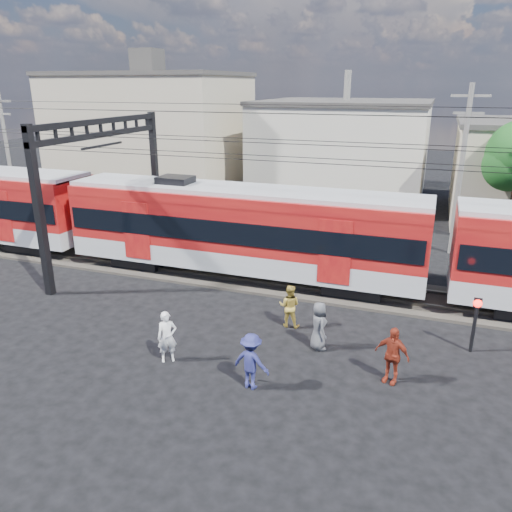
% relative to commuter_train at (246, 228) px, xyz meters
% --- Properties ---
extents(ground, '(120.00, 120.00, 0.00)m').
position_rel_commuter_train_xyz_m(ground, '(2.83, -8.00, -2.40)').
color(ground, black).
rests_on(ground, ground).
extents(track_bed, '(70.00, 3.40, 0.12)m').
position_rel_commuter_train_xyz_m(track_bed, '(2.83, 0.00, -2.34)').
color(track_bed, '#2D2823').
rests_on(track_bed, ground).
extents(rail_near, '(70.00, 0.12, 0.12)m').
position_rel_commuter_train_xyz_m(rail_near, '(2.83, -0.75, -2.22)').
color(rail_near, '#59544C').
rests_on(rail_near, track_bed).
extents(rail_far, '(70.00, 0.12, 0.12)m').
position_rel_commuter_train_xyz_m(rail_far, '(2.83, 0.75, -2.22)').
color(rail_far, '#59544C').
rests_on(rail_far, track_bed).
extents(commuter_train, '(50.30, 3.08, 4.17)m').
position_rel_commuter_train_xyz_m(commuter_train, '(0.00, 0.00, 0.00)').
color(commuter_train, black).
rests_on(commuter_train, ground).
extents(catenary, '(70.00, 9.30, 7.52)m').
position_rel_commuter_train_xyz_m(catenary, '(-5.82, -0.00, 2.73)').
color(catenary, black).
rests_on(catenary, ground).
extents(building_west, '(14.28, 10.20, 9.30)m').
position_rel_commuter_train_xyz_m(building_west, '(-14.17, 16.00, 2.25)').
color(building_west, tan).
rests_on(building_west, ground).
extents(building_midwest, '(12.24, 12.24, 7.30)m').
position_rel_commuter_train_xyz_m(building_midwest, '(0.83, 19.00, 1.25)').
color(building_midwest, beige).
rests_on(building_midwest, ground).
extents(utility_pole_mid, '(1.80, 0.24, 8.50)m').
position_rel_commuter_train_xyz_m(utility_pole_mid, '(8.83, 7.00, 2.13)').
color(utility_pole_mid, slate).
rests_on(utility_pole_mid, ground).
extents(utility_pole_west, '(1.80, 0.24, 8.00)m').
position_rel_commuter_train_xyz_m(utility_pole_west, '(-19.17, 6.00, 1.88)').
color(utility_pole_west, slate).
rests_on(utility_pole_west, ground).
extents(pedestrian_a, '(0.74, 0.69, 1.70)m').
position_rel_commuter_train_xyz_m(pedestrian_a, '(0.20, -7.59, -1.55)').
color(pedestrian_a, silver).
rests_on(pedestrian_a, ground).
extents(pedestrian_b, '(0.82, 0.66, 1.61)m').
position_rel_commuter_train_xyz_m(pedestrian_b, '(3.17, -3.94, -1.60)').
color(pedestrian_b, '#B39638').
rests_on(pedestrian_b, ground).
extents(pedestrian_c, '(1.20, 0.82, 1.72)m').
position_rel_commuter_train_xyz_m(pedestrian_c, '(3.23, -8.09, -1.54)').
color(pedestrian_c, navy).
rests_on(pedestrian_c, ground).
extents(pedestrian_d, '(1.13, 0.73, 1.79)m').
position_rel_commuter_train_xyz_m(pedestrian_d, '(7.02, -6.41, -1.51)').
color(pedestrian_d, maroon).
rests_on(pedestrian_d, ground).
extents(pedestrian_e, '(0.89, 0.97, 1.67)m').
position_rel_commuter_train_xyz_m(pedestrian_e, '(4.55, -5.18, -1.57)').
color(pedestrian_e, '#494A4E').
rests_on(pedestrian_e, ground).
extents(crossing_signal, '(0.28, 0.28, 1.93)m').
position_rel_commuter_train_xyz_m(crossing_signal, '(9.38, -3.68, -1.06)').
color(crossing_signal, black).
rests_on(crossing_signal, ground).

